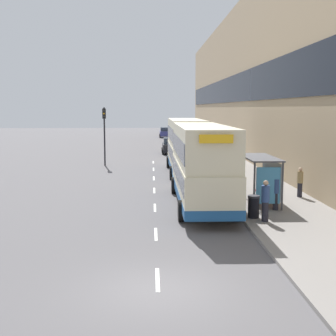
{
  "coord_description": "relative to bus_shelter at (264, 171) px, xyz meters",
  "views": [
    {
      "loc": [
        -0.17,
        -12.9,
        5.2
      ],
      "look_at": [
        0.9,
        17.09,
        1.34
      ],
      "focal_mm": 50.0,
      "sensor_mm": 36.0,
      "label": 1
    }
  ],
  "objects": [
    {
      "name": "lane_mark_2",
      "position": [
        -5.77,
        -0.19,
        -1.87
      ],
      "size": [
        0.12,
        2.0,
        0.01
      ],
      "color": "silver",
      "rests_on": "ground_plane"
    },
    {
      "name": "car_0",
      "position": [
        -3.52,
        58.74,
        -0.99
      ],
      "size": [
        2.0,
        4.48,
        1.79
      ],
      "color": "navy",
      "rests_on": "ground_plane"
    },
    {
      "name": "lane_mark_3",
      "position": [
        -5.77,
        4.97,
        -1.87
      ],
      "size": [
        0.12,
        2.0,
        0.01
      ],
      "color": "silver",
      "rests_on": "ground_plane"
    },
    {
      "name": "pedestrian_at_shelter",
      "position": [
        0.25,
        -1.52,
        -0.82
      ],
      "size": [
        0.35,
        0.35,
        1.78
      ],
      "color": "#23232D",
      "rests_on": "ground_plane"
    },
    {
      "name": "lane_mark_1",
      "position": [
        -5.77,
        -5.36,
        -1.87
      ],
      "size": [
        0.12,
        2.0,
        0.01
      ],
      "color": "silver",
      "rests_on": "ground_plane"
    },
    {
      "name": "car_1",
      "position": [
        -3.71,
        29.15,
        -0.98
      ],
      "size": [
        2.08,
        4.47,
        1.81
      ],
      "color": "black",
      "rests_on": "ground_plane"
    },
    {
      "name": "lane_mark_6",
      "position": [
        -5.77,
        20.47,
        -1.87
      ],
      "size": [
        0.12,
        2.0,
        0.01
      ],
      "color": "silver",
      "rests_on": "ground_plane"
    },
    {
      "name": "litter_bin",
      "position": [
        -1.22,
        -3.17,
        -1.21
      ],
      "size": [
        0.55,
        0.55,
        1.05
      ],
      "color": "black",
      "rests_on": "ground_plane"
    },
    {
      "name": "double_decker_bus_near",
      "position": [
        -3.3,
        0.19,
        0.41
      ],
      "size": [
        2.85,
        10.99,
        4.3
      ],
      "color": "beige",
      "rests_on": "ground_plane"
    },
    {
      "name": "pavement",
      "position": [
        0.73,
        27.17,
        -1.81
      ],
      "size": [
        5.0,
        93.0,
        0.14
      ],
      "color": "gray",
      "rests_on": "ground_plane"
    },
    {
      "name": "terrace_facade",
      "position": [
        4.72,
        27.17,
        6.25
      ],
      "size": [
        3.1,
        93.0,
        16.26
      ],
      "color": "tan",
      "rests_on": "ground_plane"
    },
    {
      "name": "lane_mark_4",
      "position": [
        -5.77,
        10.14,
        -1.87
      ],
      "size": [
        0.12,
        2.0,
        0.01
      ],
      "color": "silver",
      "rests_on": "ground_plane"
    },
    {
      "name": "pedestrian_1",
      "position": [
        -0.86,
        -3.88,
        -0.78
      ],
      "size": [
        0.37,
        0.37,
        1.87
      ],
      "color": "#23232D",
      "rests_on": "ground_plane"
    },
    {
      "name": "ground_plane",
      "position": [
        -5.77,
        -11.33,
        -1.88
      ],
      "size": [
        220.0,
        220.0,
        0.0
      ],
      "primitive_type": "plane",
      "color": "#5B595B"
    },
    {
      "name": "traffic_light_far_kerb",
      "position": [
        -10.17,
        18.11,
        1.64
      ],
      "size": [
        0.3,
        0.32,
        5.25
      ],
      "color": "black",
      "rests_on": "ground_plane"
    },
    {
      "name": "lane_mark_0",
      "position": [
        -5.77,
        -10.53,
        -1.87
      ],
      "size": [
        0.12,
        2.0,
        0.01
      ],
      "color": "silver",
      "rests_on": "ground_plane"
    },
    {
      "name": "bus_shelter",
      "position": [
        0.0,
        0.0,
        0.0
      ],
      "size": [
        1.6,
        4.2,
        2.48
      ],
      "color": "#4C4C51",
      "rests_on": "ground_plane"
    },
    {
      "name": "double_decker_bus_ahead",
      "position": [
        -3.19,
        12.75,
        0.41
      ],
      "size": [
        2.85,
        10.6,
        4.3
      ],
      "color": "beige",
      "rests_on": "ground_plane"
    },
    {
      "name": "lane_mark_5",
      "position": [
        -5.77,
        15.31,
        -1.87
      ],
      "size": [
        0.12,
        2.0,
        0.01
      ],
      "color": "silver",
      "rests_on": "ground_plane"
    },
    {
      "name": "pedestrian_2",
      "position": [
        2.53,
        1.83,
        -0.87
      ],
      "size": [
        0.34,
        0.34,
        1.7
      ],
      "color": "#23232D",
      "rests_on": "ground_plane"
    }
  ]
}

